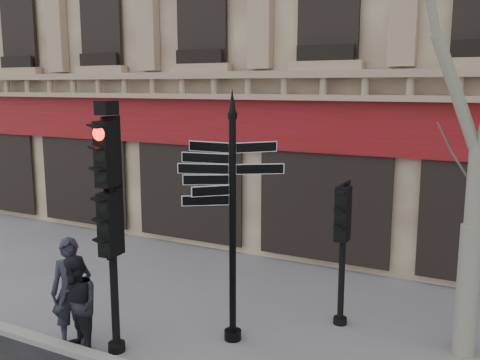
% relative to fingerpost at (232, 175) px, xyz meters
% --- Properties ---
extents(ground, '(80.00, 80.00, 0.00)m').
position_rel_fingerpost_xyz_m(ground, '(0.12, -0.37, -3.05)').
color(ground, slate).
rests_on(ground, ground).
extents(fingerpost, '(2.51, 2.51, 4.53)m').
position_rel_fingerpost_xyz_m(fingerpost, '(0.00, 0.00, 0.00)').
color(fingerpost, black).
rests_on(fingerpost, ground).
extents(traffic_signal_main, '(0.51, 0.39, 4.34)m').
position_rel_fingerpost_xyz_m(traffic_signal_main, '(-1.59, -1.33, -0.30)').
color(traffic_signal_main, black).
rests_on(traffic_signal_main, ground).
extents(traffic_signal_secondary, '(0.47, 0.34, 2.74)m').
position_rel_fingerpost_xyz_m(traffic_signal_secondary, '(1.54, 1.55, -1.14)').
color(traffic_signal_secondary, black).
rests_on(traffic_signal_secondary, ground).
extents(pedestrian_a, '(0.86, 0.78, 1.97)m').
position_rel_fingerpost_xyz_m(pedestrian_a, '(-2.42, -1.50, -2.06)').
color(pedestrian_a, '#21212C').
rests_on(pedestrian_a, ground).
extents(pedestrian_b, '(1.02, 0.91, 1.72)m').
position_rel_fingerpost_xyz_m(pedestrian_b, '(-2.14, -1.67, -2.18)').
color(pedestrian_b, black).
rests_on(pedestrian_b, ground).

